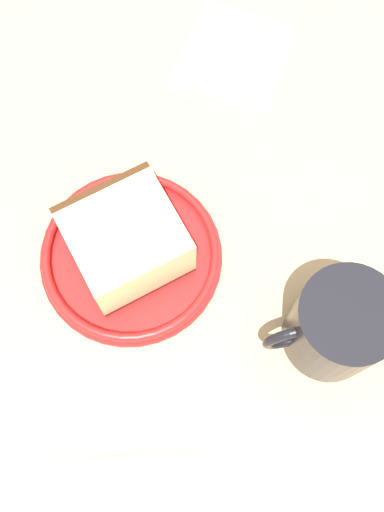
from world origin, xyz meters
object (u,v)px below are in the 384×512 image
(small_plate, at_px, (131,255))
(tea_mug, at_px, (337,326))
(folded_napkin, at_px, (234,55))
(cake_slice, at_px, (126,241))
(teaspoon, at_px, (90,460))

(small_plate, distance_m, tea_mug, 0.19)
(folded_napkin, bearing_deg, small_plate, -98.82)
(cake_slice, bearing_deg, tea_mug, -8.00)
(small_plate, height_order, tea_mug, tea_mug)
(small_plate, relative_size, folded_napkin, 1.50)
(small_plate, xyz_separation_m, cake_slice, (-0.00, 0.00, 0.03))
(small_plate, bearing_deg, folded_napkin, 81.18)
(tea_mug, height_order, folded_napkin, tea_mug)
(cake_slice, height_order, tea_mug, tea_mug)
(teaspoon, height_order, folded_napkin, teaspoon)
(teaspoon, bearing_deg, folded_napkin, 87.76)
(tea_mug, xyz_separation_m, folded_napkin, (-0.15, 0.26, -0.04))
(cake_slice, height_order, folded_napkin, cake_slice)
(cake_slice, relative_size, teaspoon, 0.99)
(tea_mug, relative_size, folded_napkin, 0.88)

